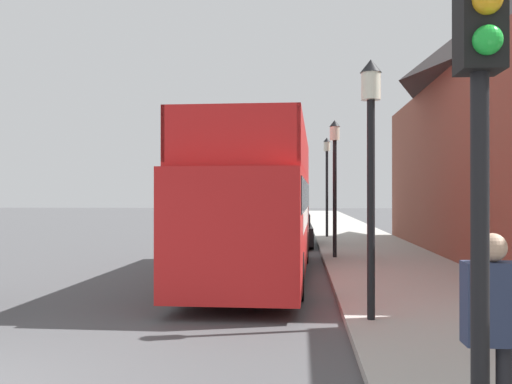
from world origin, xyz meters
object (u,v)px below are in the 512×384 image
object	(u,v)px
pedestrian_nearest	(493,319)
lamp_post_second	(335,162)
parked_car_ahead_of_bus	(292,231)
lamp_post_nearest	(371,138)
traffic_signal	(481,93)
lamp_post_third	(327,168)
tour_bus	(259,212)

from	to	relation	value
pedestrian_nearest	lamp_post_second	size ratio (longest dim) A/B	0.39
parked_car_ahead_of_bus	lamp_post_nearest	size ratio (longest dim) A/B	0.94
parked_car_ahead_of_bus	lamp_post_second	world-z (taller)	lamp_post_second
traffic_signal	parked_car_ahead_of_bus	bearing A→B (deg)	94.10
pedestrian_nearest	lamp_post_second	distance (m)	15.00
traffic_signal	lamp_post_third	distance (m)	25.62
traffic_signal	lamp_post_third	bearing A→B (deg)	89.72
lamp_post_nearest	traffic_signal	bearing A→B (deg)	-89.84
parked_car_ahead_of_bus	lamp_post_second	size ratio (longest dim) A/B	0.89
parked_car_ahead_of_bus	pedestrian_nearest	xyz separation A→B (m)	(1.89, -20.29, 0.54)
lamp_post_third	pedestrian_nearest	bearing A→B (deg)	-89.45
traffic_signal	lamp_post_second	world-z (taller)	lamp_post_second
tour_bus	lamp_post_third	distance (m)	14.11
tour_bus	parked_car_ahead_of_bus	distance (m)	9.51
lamp_post_third	traffic_signal	bearing A→B (deg)	-90.28
lamp_post_third	lamp_post_second	bearing A→B (deg)	-91.02
lamp_post_second	lamp_post_third	world-z (taller)	lamp_post_third
tour_bus	lamp_post_third	size ratio (longest dim) A/B	2.31
tour_bus	traffic_signal	size ratio (longest dim) A/B	3.05
tour_bus	lamp_post_nearest	distance (m)	6.44
lamp_post_nearest	lamp_post_third	size ratio (longest dim) A/B	0.88
tour_bus	lamp_post_second	xyz separation A→B (m)	(2.23, 3.97, 1.53)
traffic_signal	lamp_post_second	distance (m)	15.79
lamp_post_second	parked_car_ahead_of_bus	bearing A→B (deg)	105.13
lamp_post_second	lamp_post_third	bearing A→B (deg)	88.98
traffic_signal	lamp_post_second	xyz separation A→B (m)	(-0.05, 15.78, 0.41)
parked_car_ahead_of_bus	tour_bus	bearing A→B (deg)	-94.96
parked_car_ahead_of_bus	traffic_signal	distance (m)	21.40
tour_bus	pedestrian_nearest	distance (m)	11.21
lamp_post_nearest	lamp_post_second	distance (m)	9.83
tour_bus	lamp_post_second	size ratio (longest dim) A/B	2.50
traffic_signal	tour_bus	bearing A→B (deg)	100.92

